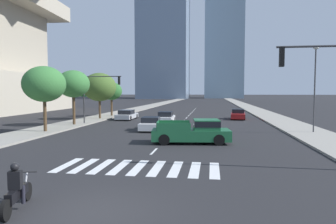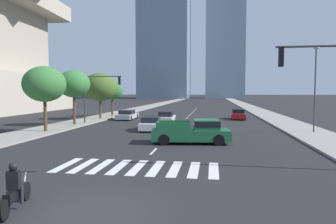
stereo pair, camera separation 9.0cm
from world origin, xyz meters
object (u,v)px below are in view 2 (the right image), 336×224
object	(u,v)px
street_lamp_east	(315,83)
street_tree_fourth	(112,91)
sedan_silver_0	(127,115)
sedan_white_2	(166,118)
street_tree_second	(74,84)
traffic_signal_far	(98,89)
street_tree_third	(100,87)
street_tree_nearest	(44,84)
pickup_truck	(195,132)
sedan_white_3	(151,124)
sedan_red_1	(239,115)
motorcycle_trailing	(15,191)

from	to	relation	value
street_lamp_east	street_tree_fourth	bearing A→B (deg)	146.68
sedan_silver_0	sedan_white_2	distance (m)	7.30
street_tree_second	traffic_signal_far	bearing A→B (deg)	39.39
street_tree_third	street_tree_nearest	bearing A→B (deg)	-90.00
pickup_truck	sedan_white_3	world-z (taller)	pickup_truck
sedan_white_2	street_tree_nearest	xyz separation A→B (m)	(-9.33, -9.31, 3.65)
sedan_silver_0	street_tree_second	distance (m)	9.56
street_tree_fourth	pickup_truck	bearing A→B (deg)	-58.26
sedan_white_2	street_tree_nearest	size ratio (longest dim) A/B	0.76
sedan_red_1	sedan_white_3	size ratio (longest dim) A/B	0.97
street_tree_fourth	sedan_silver_0	bearing A→B (deg)	-50.81
street_lamp_east	street_tree_third	xyz separation A→B (m)	(-23.18, 10.47, -0.15)
motorcycle_trailing	traffic_signal_far	size ratio (longest dim) A/B	0.40
sedan_silver_0	street_tree_third	world-z (taller)	street_tree_third
pickup_truck	street_tree_third	bearing A→B (deg)	121.91
street_tree_fourth	traffic_signal_far	bearing A→B (deg)	-79.07
street_tree_nearest	street_tree_second	bearing A→B (deg)	90.00
street_tree_nearest	street_tree_fourth	xyz separation A→B (m)	(-0.00, 17.99, -0.56)
sedan_silver_0	sedan_red_1	xyz separation A→B (m)	(14.44, 2.57, 0.03)
pickup_truck	sedan_white_3	bearing A→B (deg)	116.81
sedan_red_1	street_tree_second	distance (m)	21.18
sedan_silver_0	street_tree_third	distance (m)	5.07
pickup_truck	traffic_signal_far	world-z (taller)	traffic_signal_far
street_lamp_east	street_tree_second	size ratio (longest dim) A/B	1.27
pickup_truck	traffic_signal_far	distance (m)	15.99
traffic_signal_far	street_tree_fourth	size ratio (longest dim) A/B	1.14
traffic_signal_far	street_tree_second	bearing A→B (deg)	-140.61
street_tree_third	sedan_red_1	bearing A→B (deg)	9.65
motorcycle_trailing	street_tree_nearest	xyz separation A→B (m)	(-8.64, 16.52, 3.69)
sedan_white_2	sedan_white_3	size ratio (longest dim) A/B	0.94
pickup_truck	traffic_signal_far	bearing A→B (deg)	129.38
sedan_silver_0	street_lamp_east	size ratio (longest dim) A/B	0.66
sedan_white_3	street_lamp_east	distance (m)	14.84
street_lamp_east	street_tree_nearest	bearing A→B (deg)	-173.22
street_tree_second	street_tree_fourth	distance (m)	12.33
street_tree_third	street_tree_second	bearing A→B (deg)	-90.00
street_tree_nearest	street_tree_second	world-z (taller)	street_tree_second
motorcycle_trailing	sedan_red_1	distance (m)	34.08
pickup_truck	street_tree_second	xyz separation A→B (m)	(-13.32, 9.22, 3.61)
sedan_white_3	street_tree_fourth	bearing A→B (deg)	27.09
street_lamp_east	street_tree_second	bearing A→B (deg)	172.81
motorcycle_trailing	street_tree_fourth	size ratio (longest dim) A/B	0.45
sedan_silver_0	traffic_signal_far	xyz separation A→B (m)	(-1.44, -6.34, 3.38)
motorcycle_trailing	traffic_signal_far	distance (m)	25.00
street_tree_fourth	motorcycle_trailing	bearing A→B (deg)	-75.94
motorcycle_trailing	street_tree_second	world-z (taller)	street_tree_second
street_tree_fourth	street_tree_third	bearing A→B (deg)	-90.00
sedan_white_2	street_tree_fourth	xyz separation A→B (m)	(-9.33, 8.68, 3.09)
pickup_truck	street_lamp_east	size ratio (longest dim) A/B	0.77
street_tree_nearest	street_tree_third	xyz separation A→B (m)	(0.00, 13.22, -0.05)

